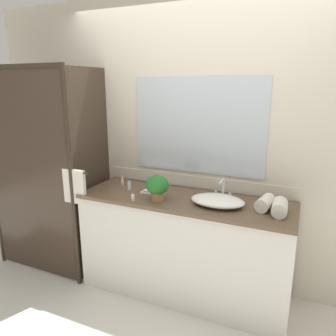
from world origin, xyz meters
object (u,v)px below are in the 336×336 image
object	(u,v)px
amenity_bottle_lotion	(133,197)
rolled_towel_middle	(265,203)
faucet	(223,192)
rolled_towel_near_edge	(280,207)
amenity_bottle_body_wash	(122,181)
soap_dish	(147,191)
sink_basin	(218,201)
potted_plant	(157,186)
amenity_bottle_shampoo	(129,186)

from	to	relation	value
amenity_bottle_lotion	rolled_towel_middle	bearing A→B (deg)	13.31
faucet	amenity_bottle_lotion	bearing A→B (deg)	-152.42
rolled_towel_near_edge	rolled_towel_middle	size ratio (longest dim) A/B	1.01
amenity_bottle_lotion	rolled_towel_near_edge	bearing A→B (deg)	9.12
faucet	amenity_bottle_body_wash	size ratio (longest dim) A/B	2.23
faucet	rolled_towel_near_edge	world-z (taller)	faucet
amenity_bottle_lotion	rolled_towel_middle	distance (m)	1.05
faucet	amenity_bottle_body_wash	distance (m)	0.98
faucet	soap_dish	size ratio (longest dim) A/B	1.78
faucet	rolled_towel_middle	world-z (taller)	faucet
sink_basin	amenity_bottle_body_wash	bearing A→B (deg)	170.57
potted_plant	rolled_towel_middle	world-z (taller)	potted_plant
amenity_bottle_lotion	amenity_bottle_shampoo	size ratio (longest dim) A/B	0.90
potted_plant	amenity_bottle_shampoo	xyz separation A→B (m)	(-0.35, 0.14, -0.08)
amenity_bottle_body_wash	amenity_bottle_shampoo	bearing A→B (deg)	-38.18
amenity_bottle_body_wash	rolled_towel_near_edge	size ratio (longest dim) A/B	0.40
potted_plant	rolled_towel_middle	xyz separation A→B (m)	(0.84, 0.15, -0.07)
potted_plant	amenity_bottle_body_wash	bearing A→B (deg)	152.59
amenity_bottle_lotion	sink_basin	bearing A→B (deg)	15.64
rolled_towel_near_edge	rolled_towel_middle	world-z (taller)	rolled_towel_near_edge
potted_plant	soap_dish	distance (m)	0.24
soap_dish	amenity_bottle_lotion	xyz separation A→B (m)	(-0.01, -0.22, 0.02)
faucet	soap_dish	xyz separation A→B (m)	(-0.65, -0.12, -0.05)
potted_plant	amenity_bottle_body_wash	xyz separation A→B (m)	(-0.49, 0.26, -0.09)
potted_plant	rolled_towel_near_edge	world-z (taller)	potted_plant
amenity_bottle_lotion	rolled_towel_middle	size ratio (longest dim) A/B	0.38
amenity_bottle_lotion	potted_plant	bearing A→B (deg)	27.54
potted_plant	amenity_bottle_body_wash	size ratio (longest dim) A/B	2.66
faucet	rolled_towel_middle	xyz separation A→B (m)	(0.36, -0.10, -0.01)
amenity_bottle_shampoo	sink_basin	bearing A→B (deg)	-3.43
faucet	potted_plant	distance (m)	0.55
amenity_bottle_shampoo	rolled_towel_near_edge	bearing A→B (deg)	-2.37
faucet	soap_dish	distance (m)	0.66
amenity_bottle_body_wash	amenity_bottle_lotion	xyz separation A→B (m)	(0.32, -0.35, -0.00)
faucet	amenity_bottle_lotion	xyz separation A→B (m)	(-0.66, -0.35, -0.02)
potted_plant	amenity_bottle_shampoo	bearing A→B (deg)	157.75
amenity_bottle_body_wash	rolled_towel_near_edge	distance (m)	1.45
rolled_towel_near_edge	rolled_towel_middle	bearing A→B (deg)	151.49
potted_plant	amenity_bottle_lotion	size ratio (longest dim) A/B	2.84
potted_plant	amenity_bottle_body_wash	distance (m)	0.56
amenity_bottle_lotion	rolled_towel_middle	world-z (taller)	rolled_towel_middle
amenity_bottle_lotion	amenity_bottle_shampoo	xyz separation A→B (m)	(-0.17, 0.24, 0.00)
faucet	amenity_bottle_lotion	distance (m)	0.75
amenity_bottle_shampoo	rolled_towel_near_edge	xyz separation A→B (m)	(1.30, -0.05, 0.02)
rolled_towel_near_edge	soap_dish	bearing A→B (deg)	177.93
soap_dish	rolled_towel_near_edge	distance (m)	1.12
amenity_bottle_body_wash	amenity_bottle_lotion	bearing A→B (deg)	-47.75
amenity_bottle_shampoo	rolled_towel_near_edge	distance (m)	1.30
rolled_towel_middle	amenity_bottle_body_wash	bearing A→B (deg)	175.43
amenity_bottle_lotion	rolled_towel_middle	xyz separation A→B (m)	(1.02, 0.24, 0.02)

